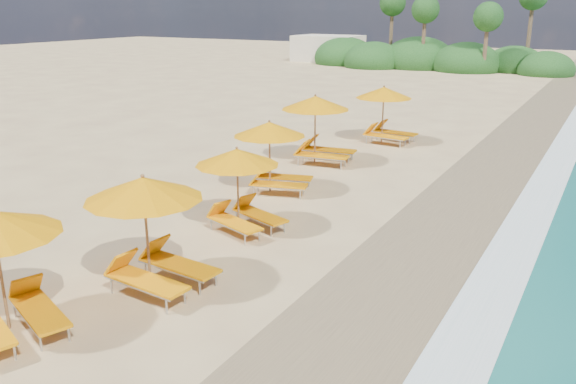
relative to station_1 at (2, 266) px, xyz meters
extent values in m
plane|color=tan|center=(2.08, 6.94, -1.37)|extent=(160.00, 160.00, 0.00)
cube|color=#877550|center=(6.08, 6.94, -1.37)|extent=(4.00, 160.00, 0.01)
cube|color=white|center=(7.58, 6.94, -1.34)|extent=(1.20, 160.00, 0.01)
cylinder|color=olive|center=(-0.18, 0.07, -0.20)|extent=(0.06, 0.06, 2.35)
cylinder|color=olive|center=(0.91, 2.82, -0.15)|extent=(0.06, 0.06, 2.44)
cone|color=orange|center=(0.91, 2.82, 0.86)|extent=(2.69, 2.69, 0.49)
sphere|color=olive|center=(0.91, 2.82, 1.13)|extent=(0.09, 0.09, 0.09)
cylinder|color=olive|center=(0.63, 6.71, -0.26)|extent=(0.06, 0.06, 2.22)
cone|color=orange|center=(0.63, 6.71, 0.66)|extent=(2.87, 2.87, 0.45)
sphere|color=olive|center=(0.63, 6.71, 0.90)|extent=(0.08, 0.08, 0.08)
cylinder|color=olive|center=(-0.39, 10.08, -0.23)|extent=(0.06, 0.06, 2.29)
cone|color=orange|center=(-0.39, 10.08, 0.72)|extent=(2.93, 2.93, 0.46)
sphere|color=olive|center=(-0.39, 10.08, 0.98)|extent=(0.08, 0.08, 0.08)
cylinder|color=olive|center=(-0.84, 14.23, -0.09)|extent=(0.06, 0.06, 2.57)
cone|color=orange|center=(-0.84, 14.23, 0.98)|extent=(2.98, 2.98, 0.52)
sphere|color=olive|center=(-0.84, 14.23, 1.26)|extent=(0.09, 0.09, 0.09)
cylinder|color=olive|center=(0.16, 18.98, -0.15)|extent=(0.06, 0.06, 2.44)
cone|color=orange|center=(0.16, 18.98, 0.86)|extent=(2.74, 2.74, 0.49)
sphere|color=olive|center=(0.16, 18.98, 1.13)|extent=(0.09, 0.09, 0.09)
ellipsoid|color=#163D14|center=(-3.92, 51.94, -0.75)|extent=(6.40, 6.40, 4.16)
ellipsoid|color=#163D14|center=(-8.92, 52.94, -0.67)|extent=(7.20, 7.20, 4.68)
ellipsoid|color=#163D14|center=(-12.92, 50.94, -0.79)|extent=(6.00, 6.00, 3.90)
ellipsoid|color=#163D14|center=(0.08, 53.94, -0.83)|extent=(5.60, 5.60, 3.64)
ellipsoid|color=#163D14|center=(-16.92, 52.94, -0.73)|extent=(6.60, 6.60, 4.29)
ellipsoid|color=#163D14|center=(3.08, 51.94, -0.89)|extent=(5.00, 5.00, 3.25)
cylinder|color=brown|center=(-1.92, 49.94, 1.13)|extent=(0.36, 0.36, 5.00)
sphere|color=#163D14|center=(-1.92, 49.94, 3.63)|extent=(2.60, 2.60, 2.60)
cylinder|color=brown|center=(-7.92, 50.94, 1.43)|extent=(0.36, 0.36, 5.60)
sphere|color=#163D14|center=(-7.92, 50.94, 4.23)|extent=(2.60, 2.60, 2.60)
cylinder|color=brown|center=(-11.92, 52.94, 1.73)|extent=(0.36, 0.36, 6.20)
sphere|color=#163D14|center=(-11.92, 52.94, 4.83)|extent=(2.60, 2.60, 2.60)
cylinder|color=brown|center=(1.08, 53.94, 2.03)|extent=(0.36, 0.36, 6.80)
cube|color=beige|center=(-19.92, 54.94, 0.03)|extent=(7.00, 5.00, 2.80)
camera|label=1|loc=(9.40, -6.01, 4.52)|focal=36.86mm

